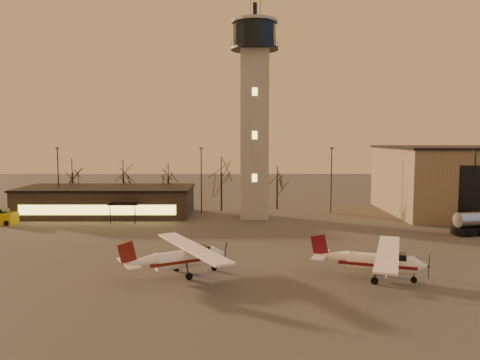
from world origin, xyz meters
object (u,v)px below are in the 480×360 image
(terminal, at_px, (107,201))
(service_cart, at_px, (4,218))
(control_tower, at_px, (254,105))
(cessna_rear, at_px, (188,261))
(cessna_front, at_px, (382,266))

(terminal, bearing_deg, service_cart, -149.72)
(control_tower, xyz_separation_m, cessna_rear, (-6.55, -28.39, -15.13))
(control_tower, xyz_separation_m, terminal, (-21.99, 1.98, -14.17))
(cessna_front, distance_m, cessna_rear, 16.26)
(control_tower, relative_size, cessna_front, 2.62)
(control_tower, relative_size, cessna_rear, 2.74)
(control_tower, xyz_separation_m, service_cart, (-34.07, -5.07, -15.51))
(control_tower, distance_m, terminal, 26.24)
(control_tower, relative_size, service_cart, 8.85)
(terminal, distance_m, cessna_rear, 34.09)
(terminal, xyz_separation_m, cessna_front, (31.64, -31.83, -0.96))
(control_tower, height_order, cessna_front, control_tower)
(terminal, relative_size, service_cart, 6.89)
(cessna_front, bearing_deg, service_cart, 169.62)
(cessna_rear, bearing_deg, service_cart, 110.89)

